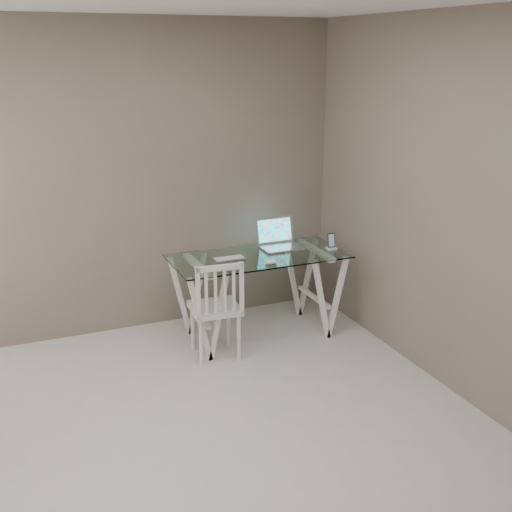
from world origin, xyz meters
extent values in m
plane|color=#BBB8B3|center=(0.00, 0.00, 0.00)|extent=(4.50, 4.50, 0.00)
cube|color=#6F6257|center=(0.00, 2.25, 1.35)|extent=(4.00, 0.02, 2.70)
cube|color=#6F6257|center=(2.00, 0.00, 1.35)|extent=(0.02, 4.50, 2.70)
cube|color=silver|center=(1.05, 1.62, 0.74)|extent=(1.50, 0.70, 0.01)
cube|color=white|center=(0.50, 1.62, 0.36)|extent=(0.24, 0.62, 0.72)
cube|color=white|center=(1.60, 1.62, 0.36)|extent=(0.24, 0.62, 0.72)
cube|color=silver|center=(0.58, 1.42, 0.42)|extent=(0.42, 0.42, 0.04)
cylinder|color=silver|center=(0.40, 1.28, 0.20)|extent=(0.03, 0.03, 0.40)
cylinder|color=silver|center=(0.72, 1.25, 0.20)|extent=(0.03, 0.03, 0.40)
cylinder|color=silver|center=(0.43, 1.59, 0.20)|extent=(0.03, 0.03, 0.40)
cylinder|color=silver|center=(0.75, 1.56, 0.20)|extent=(0.03, 0.03, 0.40)
cube|color=silver|center=(0.56, 1.24, 0.63)|extent=(0.39, 0.06, 0.43)
cube|color=silver|center=(1.32, 1.74, 0.75)|extent=(0.35, 0.24, 0.02)
cube|color=#19D899|center=(1.32, 1.88, 0.88)|extent=(0.35, 0.06, 0.23)
cube|color=silver|center=(0.79, 1.64, 0.75)|extent=(0.27, 0.11, 0.01)
ellipsoid|color=white|center=(1.06, 1.38, 0.76)|extent=(0.11, 0.06, 0.03)
cube|color=white|center=(1.71, 1.54, 0.75)|extent=(0.08, 0.08, 0.02)
cube|color=black|center=(1.71, 1.55, 0.83)|extent=(0.06, 0.03, 0.13)
camera|label=1|loc=(-1.01, -3.17, 2.43)|focal=45.00mm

